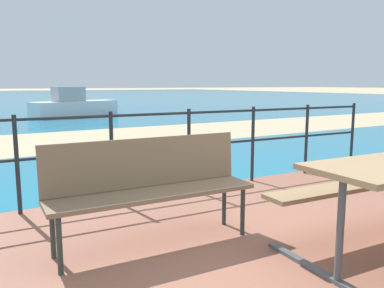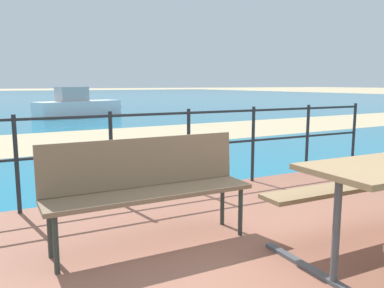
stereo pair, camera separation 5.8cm
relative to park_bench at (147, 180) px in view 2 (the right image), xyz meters
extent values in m
plane|color=tan|center=(1.06, -1.16, -0.59)|extent=(240.00, 240.00, 0.00)
cube|color=#935B47|center=(1.06, -1.16, -0.56)|extent=(6.40, 5.20, 0.06)
cube|color=teal|center=(1.06, 38.84, -0.59)|extent=(90.00, 90.00, 0.01)
cube|color=tan|center=(1.06, 6.94, -0.59)|extent=(54.11, 6.18, 0.01)
cube|color=#8C704C|center=(1.62, -0.69, -0.09)|extent=(1.81, 0.29, 0.04)
cylinder|color=#4C5156|center=(0.83, -1.24, -0.16)|extent=(0.05, 0.05, 0.75)
cube|color=#4C5156|center=(0.83, -1.24, -0.52)|extent=(0.08, 1.39, 0.03)
cube|color=#7A6047|center=(0.00, -0.08, -0.09)|extent=(1.71, 0.40, 0.04)
cube|color=#7A6047|center=(0.00, 0.10, 0.14)|extent=(1.71, 0.06, 0.41)
cylinder|color=#2D3833|center=(-0.78, -0.23, -0.31)|extent=(0.04, 0.04, 0.45)
cylinder|color=#2D3833|center=(-0.78, 0.07, -0.31)|extent=(0.04, 0.04, 0.45)
cylinder|color=#2D3833|center=(0.78, -0.23, -0.31)|extent=(0.04, 0.04, 0.45)
cylinder|color=#2D3833|center=(0.78, 0.07, -0.31)|extent=(0.04, 0.04, 0.45)
cylinder|color=#1E2328|center=(-0.91, 1.32, -0.02)|extent=(0.04, 0.04, 1.02)
cylinder|color=#1E2328|center=(0.08, 1.32, -0.02)|extent=(0.04, 0.04, 1.02)
cylinder|color=#1E2328|center=(1.06, 1.32, -0.02)|extent=(0.04, 0.04, 1.02)
cylinder|color=#1E2328|center=(2.04, 1.32, -0.02)|extent=(0.04, 0.04, 1.02)
cylinder|color=#1E2328|center=(3.03, 1.32, -0.02)|extent=(0.04, 0.04, 1.02)
cylinder|color=#1E2328|center=(4.01, 1.32, -0.02)|extent=(0.04, 0.04, 1.02)
cylinder|color=#1E2328|center=(1.06, 1.32, 0.44)|extent=(5.90, 0.03, 0.03)
cylinder|color=#1E2328|center=(1.06, 1.32, 0.03)|extent=(5.90, 0.03, 0.03)
cube|color=silver|center=(2.33, 14.14, -0.26)|extent=(3.82, 2.24, 0.65)
cube|color=#A5A8AD|center=(2.07, 14.04, 0.36)|extent=(1.41, 1.03, 0.60)
cone|color=silver|center=(4.30, 14.86, -0.26)|extent=(0.67, 0.72, 0.58)
camera|label=1|loc=(-1.19, -2.95, 0.79)|focal=36.77mm
camera|label=2|loc=(-1.14, -2.98, 0.79)|focal=36.77mm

